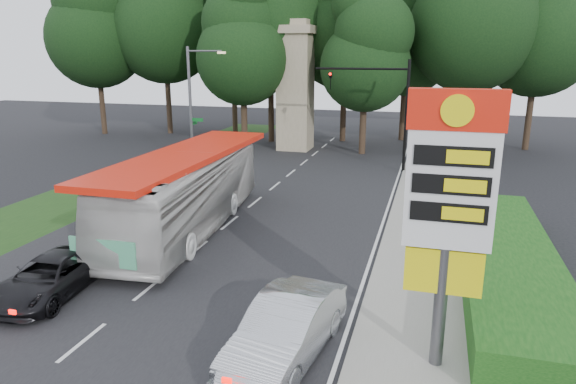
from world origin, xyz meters
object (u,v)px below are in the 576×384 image
(monument, at_px, (295,85))
(traffic_signal_mast, at_px, (386,100))
(gas_station_pylon, at_px, (450,196))
(sedan_silver, at_px, (286,329))
(suv_charcoal, at_px, (50,277))
(transit_bus, at_px, (187,192))
(streetlight_signs, at_px, (193,101))

(monument, bearing_deg, traffic_signal_mast, -38.00)
(gas_station_pylon, relative_size, monument, 0.68)
(monument, relative_size, sedan_silver, 2.06)
(sedan_silver, distance_m, suv_charcoal, 8.40)
(traffic_signal_mast, relative_size, transit_bus, 0.58)
(transit_bus, height_order, suv_charcoal, transit_bus)
(transit_bus, bearing_deg, suv_charcoal, -106.23)
(gas_station_pylon, bearing_deg, traffic_signal_mast, 99.09)
(gas_station_pylon, height_order, monument, monument)
(sedan_silver, bearing_deg, transit_bus, 137.32)
(gas_station_pylon, relative_size, suv_charcoal, 1.51)
(traffic_signal_mast, bearing_deg, gas_station_pylon, -80.91)
(gas_station_pylon, height_order, suv_charcoal, gas_station_pylon)
(traffic_signal_mast, height_order, sedan_silver, traffic_signal_mast)
(gas_station_pylon, height_order, streetlight_signs, streetlight_signs)
(transit_bus, relative_size, sedan_silver, 2.55)
(sedan_silver, bearing_deg, gas_station_pylon, 16.95)
(suv_charcoal, bearing_deg, traffic_signal_mast, 63.49)
(suv_charcoal, bearing_deg, sedan_silver, -13.67)
(transit_bus, bearing_deg, streetlight_signs, 109.05)
(traffic_signal_mast, distance_m, streetlight_signs, 12.83)
(traffic_signal_mast, bearing_deg, sedan_silver, -90.46)
(traffic_signal_mast, distance_m, monument, 9.76)
(streetlight_signs, distance_m, monument, 9.44)
(streetlight_signs, xyz_separation_m, transit_bus, (5.55, -12.29, -2.71))
(gas_station_pylon, relative_size, traffic_signal_mast, 0.95)
(streetlight_signs, bearing_deg, traffic_signal_mast, 8.92)
(traffic_signal_mast, height_order, suv_charcoal, traffic_signal_mast)
(traffic_signal_mast, bearing_deg, monument, 142.00)
(gas_station_pylon, distance_m, transit_bus, 13.42)
(transit_bus, bearing_deg, sedan_silver, -55.53)
(traffic_signal_mast, relative_size, sedan_silver, 1.47)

